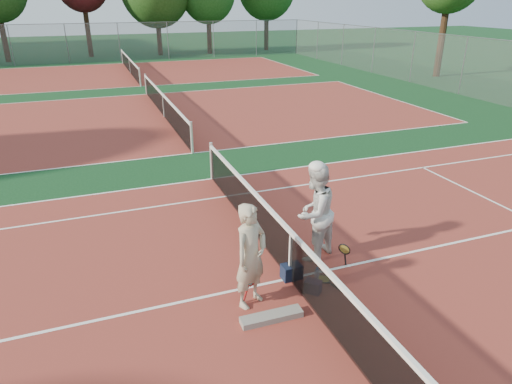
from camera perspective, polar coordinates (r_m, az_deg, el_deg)
ground at (r=8.77m, az=4.22°, el=-10.76°), size 130.00×130.00×0.00m
court_main at (r=8.76m, az=4.22°, el=-10.74°), size 23.77×10.97×0.01m
court_far_a at (r=20.90m, az=-11.38°, el=9.21°), size 23.77×10.97×0.01m
court_far_b at (r=34.07m, az=-15.41°, el=14.13°), size 23.77×10.97×0.01m
net_main at (r=8.49m, az=4.32°, el=-7.90°), size 0.10×10.98×1.02m
net_far_a at (r=20.78m, az=-11.50°, el=10.56°), size 0.10×10.98×1.02m
net_far_b at (r=34.00m, az=-15.50°, el=14.97°), size 0.10×10.98×1.02m
fence_back at (r=40.84m, az=-16.74°, el=17.49°), size 32.00×0.06×3.00m
player_a at (r=7.63m, az=-0.65°, el=-7.98°), size 0.81×0.73×1.87m
player_b at (r=9.03m, az=7.34°, el=-2.55°), size 1.21×1.13×1.99m
racket_red at (r=8.04m, az=-0.67°, el=-11.68°), size 0.30×0.32×0.57m
racket_black_held at (r=9.03m, az=10.91°, el=-7.90°), size 0.36×0.37×0.57m
racket_spare at (r=8.80m, az=8.47°, el=-10.71°), size 0.41×0.65×0.03m
sports_bag_navy at (r=8.70m, az=4.47°, el=-9.89°), size 0.38×0.26×0.29m
sports_bag_purple at (r=8.39m, az=7.12°, el=-11.65°), size 0.34×0.34×0.23m
net_cover_canvas at (r=7.76m, az=1.96°, el=-15.34°), size 1.05×0.26×0.11m
water_bottle at (r=8.60m, az=7.61°, el=-10.44°), size 0.09×0.09×0.30m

